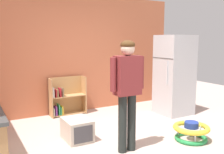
% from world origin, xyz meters
% --- Properties ---
extents(ground_plane, '(12.00, 12.00, 0.00)m').
position_xyz_m(ground_plane, '(0.00, 0.00, 0.00)').
color(ground_plane, '#C7AEA2').
rests_on(ground_plane, ground).
extents(back_wall, '(5.20, 0.06, 2.70)m').
position_xyz_m(back_wall, '(0.00, 2.33, 1.35)').
color(back_wall, '#C06745').
rests_on(back_wall, ground).
extents(refrigerator, '(0.73, 0.68, 1.78)m').
position_xyz_m(refrigerator, '(1.86, 1.04, 0.89)').
color(refrigerator, '#B7BABF').
rests_on(refrigerator, ground).
extents(bookshelf, '(0.80, 0.28, 0.85)m').
position_xyz_m(bookshelf, '(-0.34, 2.15, 0.37)').
color(bookshelf, tan).
rests_on(bookshelf, ground).
extents(standing_person, '(0.57, 0.22, 1.67)m').
position_xyz_m(standing_person, '(-0.16, -0.14, 1.01)').
color(standing_person, '#222725').
rests_on(standing_person, ground).
extents(baby_walker, '(0.60, 0.60, 0.32)m').
position_xyz_m(baby_walker, '(1.00, -0.33, 0.16)').
color(baby_walker, '#26944C').
rests_on(baby_walker, ground).
extents(pet_carrier, '(0.42, 0.55, 0.36)m').
position_xyz_m(pet_carrier, '(-0.65, 0.64, 0.18)').
color(pet_carrier, beige).
rests_on(pet_carrier, ground).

